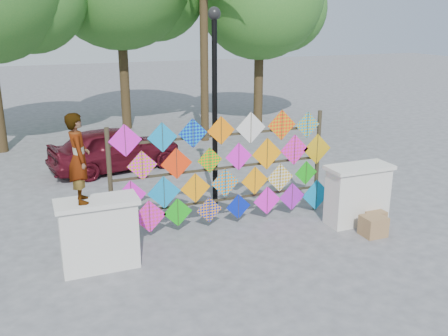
% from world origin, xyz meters
% --- Properties ---
extents(ground, '(80.00, 80.00, 0.00)m').
position_xyz_m(ground, '(0.00, 0.00, 0.00)').
color(ground, gray).
rests_on(ground, ground).
extents(parapet_left, '(1.40, 0.65, 1.28)m').
position_xyz_m(parapet_left, '(-2.70, -0.20, 0.65)').
color(parapet_left, silver).
rests_on(parapet_left, ground).
extents(parapet_right, '(1.40, 0.65, 1.28)m').
position_xyz_m(parapet_right, '(2.70, -0.20, 0.65)').
color(parapet_right, silver).
rests_on(parapet_right, ground).
extents(kite_rack, '(4.91, 0.24, 2.40)m').
position_xyz_m(kite_rack, '(0.11, 0.73, 1.21)').
color(kite_rack, '#30291B').
rests_on(kite_rack, ground).
extents(vendor_woman, '(0.37, 0.56, 1.51)m').
position_xyz_m(vendor_woman, '(-2.93, -0.20, 2.04)').
color(vendor_woman, '#99999E').
rests_on(vendor_woman, parapet_left).
extents(sedan, '(3.96, 2.20, 1.28)m').
position_xyz_m(sedan, '(-1.38, 5.61, 0.64)').
color(sedan, '#4F0D18').
rests_on(sedan, ground).
extents(lamppost, '(0.28, 0.28, 4.46)m').
position_xyz_m(lamppost, '(0.30, 2.00, 2.69)').
color(lamppost, black).
rests_on(lamppost, ground).
extents(cardboard_box_near, '(0.46, 0.41, 0.41)m').
position_xyz_m(cardboard_box_near, '(2.62, -0.89, 0.21)').
color(cardboard_box_near, '#957148').
rests_on(cardboard_box_near, ground).
extents(cardboard_box_far, '(0.42, 0.39, 0.35)m').
position_xyz_m(cardboard_box_far, '(2.93, -0.51, 0.18)').
color(cardboard_box_far, '#957148').
rests_on(cardboard_box_far, ground).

